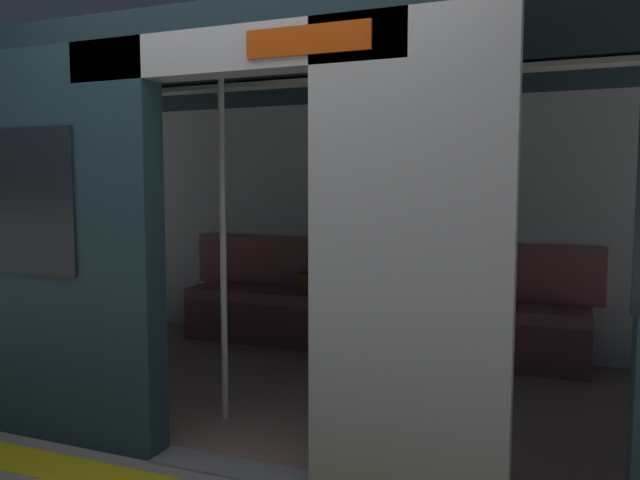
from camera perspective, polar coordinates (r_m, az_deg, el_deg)
name	(u,v)px	position (r m, az deg, el deg)	size (l,w,h in m)	color
ground_plane	(234,469)	(3.19, -7.99, -20.31)	(60.00, 60.00, 0.00)	gray
train_car	(316,173)	(3.98, -0.35, 6.28)	(6.40, 2.73, 2.19)	#ADAFB5
bench_seat	(369,311)	(5.04, 4.58, -6.57)	(3.32, 0.44, 0.46)	#935156
person_seated	(353,271)	(4.97, 3.09, -2.90)	(0.55, 0.69, 1.19)	#4C8CC6
handbag	(314,283)	(5.21, -0.56, -4.02)	(0.26, 0.15, 0.17)	brown
book	(408,297)	(5.00, 8.15, -5.28)	(0.15, 0.22, 0.03)	#33723F
grab_pole_door	(223,245)	(3.56, -8.97, -0.49)	(0.04, 0.04, 2.05)	silver
grab_pole_far	(349,249)	(3.33, 2.66, -0.82)	(0.04, 0.04, 2.05)	silver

